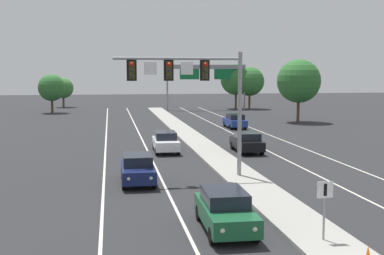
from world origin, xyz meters
name	(u,v)px	position (x,y,z in m)	size (l,w,h in m)	color
median_island	(232,169)	(0.00, 18.00, 0.07)	(2.40, 110.00, 0.15)	#9E9B93
lane_stripe_oncoming_center	(149,154)	(-4.70, 25.00, 0.00)	(0.14, 100.00, 0.01)	silver
lane_stripe_receding_center	(268,151)	(4.70, 25.00, 0.00)	(0.14, 100.00, 0.01)	silver
edge_stripe_left	(105,155)	(-8.00, 25.00, 0.00)	(0.14, 100.00, 0.01)	silver
edge_stripe_right	(308,150)	(8.00, 25.00, 0.00)	(0.14, 100.00, 0.01)	silver
overhead_signal_mast	(196,84)	(-2.71, 15.78, 5.50)	(7.39, 0.44, 7.20)	gray
median_sign_post	(325,201)	(-0.03, 4.22, 1.59)	(0.60, 0.10, 2.20)	gray
car_oncoming_green	(225,210)	(-3.19, 6.33, 0.82)	(1.89, 4.50, 1.58)	#195633
car_oncoming_navy	(138,168)	(-6.11, 15.33, 0.82)	(1.84, 4.48, 1.58)	#141E4C
car_oncoming_white	(166,142)	(-3.35, 25.88, 0.82)	(1.89, 4.50, 1.58)	silver
car_receding_black	(247,142)	(2.87, 24.74, 0.82)	(1.92, 4.51, 1.58)	black
car_receding_blue	(235,121)	(6.12, 41.17, 0.82)	(1.82, 4.47, 1.58)	navy
highway_sign_gantry	(206,73)	(8.20, 68.34, 6.16)	(13.28, 0.42, 7.50)	gray
tree_far_right_a	(299,81)	(15.56, 46.41, 5.12)	(5.41, 5.41, 7.83)	#4C3823
tree_far_left_a	(52,88)	(-16.32, 65.99, 3.88)	(4.10, 4.10, 5.94)	#4C3823
tree_far_right_b	(250,81)	(15.89, 69.45, 4.67)	(4.94, 4.94, 7.15)	#4C3823
tree_far_left_c	(63,88)	(-15.76, 78.66, 3.42)	(3.62, 3.62, 5.24)	#4C3823
tree_far_right_c	(236,80)	(13.70, 70.21, 4.99)	(5.28, 5.28, 7.64)	#4C3823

